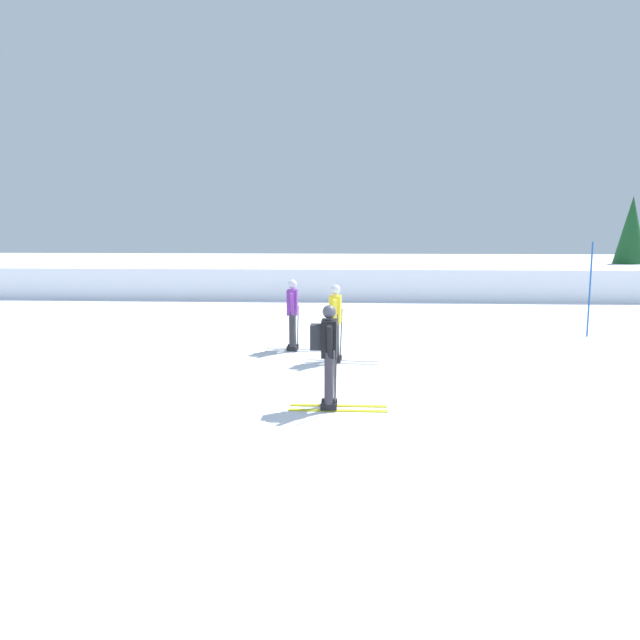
{
  "coord_description": "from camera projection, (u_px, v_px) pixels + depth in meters",
  "views": [
    {
      "loc": [
        -1.0,
        -10.17,
        2.94
      ],
      "look_at": [
        -1.81,
        3.62,
        0.9
      ],
      "focal_mm": 35.35,
      "sensor_mm": 36.0,
      "label": 1
    }
  ],
  "objects": [
    {
      "name": "ground_plane",
      "position": [
        416.0,
        407.0,
        10.42
      ],
      "size": [
        120.0,
        120.0,
        0.0
      ],
      "primitive_type": "plane",
      "color": "white"
    },
    {
      "name": "far_snow_ridge",
      "position": [
        379.0,
        279.0,
        28.43
      ],
      "size": [
        80.0,
        7.16,
        1.27
      ],
      "primitive_type": "cube",
      "color": "white",
      "rests_on": "ground"
    },
    {
      "name": "skier_black",
      "position": [
        328.0,
        351.0,
        10.16
      ],
      "size": [
        1.6,
        1.0,
        1.71
      ],
      "color": "gold",
      "rests_on": "ground"
    },
    {
      "name": "skier_yellow",
      "position": [
        336.0,
        321.0,
        13.72
      ],
      "size": [
        1.62,
        1.0,
        1.71
      ],
      "color": "silver",
      "rests_on": "ground"
    },
    {
      "name": "skier_purple",
      "position": [
        293.0,
        313.0,
        15.02
      ],
      "size": [
        1.6,
        1.0,
        1.71
      ],
      "color": "silver",
      "rests_on": "ground"
    },
    {
      "name": "trail_marker_pole",
      "position": [
        590.0,
        289.0,
        16.91
      ],
      "size": [
        0.04,
        0.04,
        2.56
      ],
      "primitive_type": "cylinder",
      "color": "#1E56AD",
      "rests_on": "ground"
    },
    {
      "name": "conifer_far_left",
      "position": [
        631.0,
        236.0,
        28.75
      ],
      "size": [
        1.68,
        1.68,
        4.35
      ],
      "color": "#513823",
      "rests_on": "ground"
    }
  ]
}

